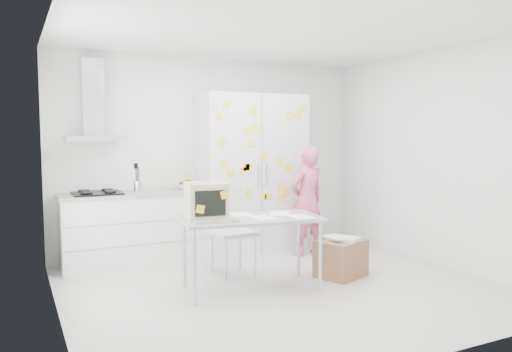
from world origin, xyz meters
name	(u,v)px	position (x,y,z in m)	size (l,w,h in m)	color
floor	(281,288)	(0.00, 0.00, -0.01)	(4.50, 4.00, 0.02)	silver
walls	(252,160)	(0.00, 0.72, 1.35)	(4.52, 4.01, 2.70)	white
ceiling	(282,34)	(0.00, 0.00, 2.70)	(4.50, 4.00, 0.02)	white
counter_run	(135,227)	(-1.20, 1.70, 0.47)	(1.84, 0.63, 1.28)	white
range_hood	(93,109)	(-1.65, 1.84, 1.96)	(0.70, 0.48, 1.01)	silver
tall_cabinet	(251,173)	(0.45, 1.67, 1.10)	(1.50, 0.68, 2.20)	silver
person	(307,201)	(1.02, 1.10, 0.75)	(0.54, 0.36, 1.49)	#DC5580
desk	(223,209)	(-0.62, 0.14, 0.88)	(1.55, 0.94, 1.16)	#9FA5AA
chair	(230,224)	(-0.28, 0.75, 0.59)	(0.49, 0.49, 1.03)	silver
cardboard_box	(341,258)	(0.82, 0.04, 0.22)	(0.65, 0.59, 0.47)	#8D5E3D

